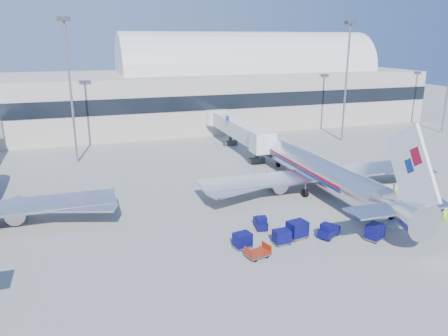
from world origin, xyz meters
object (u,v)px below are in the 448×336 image
object	(u,v)px
mast_east	(347,64)
tug_right	(382,211)
barrier_mid	(403,186)
cart_train_c	(242,240)
barrier_far	(423,184)
cart_open_red	(258,253)
tug_left	(261,222)
cart_train_a	(297,229)
tug_lead	(328,231)
cart_solo_near	(375,232)
ramp_worker	(445,215)
barrier_near	(382,189)
cart_solo_far	(432,206)
mast_west	(69,70)
airliner_main	(320,171)
cart_train_b	(282,237)
jetbridge_near	(234,127)

from	to	relation	value
mast_east	tug_right	bearing A→B (deg)	-116.60
barrier_mid	cart_train_c	xyz separation A→B (m)	(-26.50, -9.17, 0.36)
barrier_far	cart_open_red	bearing A→B (deg)	-158.48
tug_left	cart_train_a	xyz separation A→B (m)	(2.60, -3.28, 0.26)
barrier_far	tug_lead	distance (m)	22.91
tug_left	cart_solo_near	distance (m)	11.56
cart_solo_near	cart_open_red	size ratio (longest dim) A/B	0.94
ramp_worker	barrier_near	bearing A→B (deg)	-46.95
tug_right	cart_solo_far	distance (m)	6.21
mast_west	tug_lead	size ratio (longest dim) A/B	8.14
cart_solo_near	cart_open_red	bearing A→B (deg)	152.72
barrier_mid	cart_train_a	distance (m)	22.34
airliner_main	tug_right	size ratio (longest dim) A/B	13.43
tug_right	cart_train_c	xyz separation A→B (m)	(-17.64, -2.09, 0.07)
tug_lead	cart_solo_far	distance (m)	14.75
tug_left	mast_west	bearing A→B (deg)	38.97
cart_train_b	mast_east	bearing A→B (deg)	47.78
cart_open_red	barrier_mid	bearing A→B (deg)	10.06
tug_lead	mast_west	bearing A→B (deg)	92.72
mast_west	mast_east	bearing A→B (deg)	0.00
cart_train_b	barrier_near	bearing A→B (deg)	24.12
barrier_mid	tug_right	size ratio (longest dim) A/B	1.08
barrier_near	ramp_worker	world-z (taller)	ramp_worker
jetbridge_near	barrier_mid	world-z (taller)	jetbridge_near
barrier_far	cart_train_b	size ratio (longest dim) A/B	1.74
airliner_main	barrier_near	world-z (taller)	airliner_main
jetbridge_near	cart_train_b	distance (m)	39.61
tug_right	tug_left	size ratio (longest dim) A/B	1.11
barrier_mid	cart_train_c	distance (m)	28.05
cart_train_b	cart_train_c	xyz separation A→B (m)	(-3.93, 0.50, 0.02)
tug_right	cart_train_b	world-z (taller)	tug_right
barrier_far	cart_train_b	xyz separation A→B (m)	(-25.87, -9.67, 0.34)
barrier_far	tug_lead	bearing A→B (deg)	-154.65
mast_west	cart_train_c	distance (m)	42.38
tug_right	ramp_worker	xyz separation A→B (m)	(5.46, -3.57, 0.15)
cart_train_c	cart_solo_far	bearing A→B (deg)	-8.48
barrier_mid	barrier_far	bearing A→B (deg)	0.00
barrier_far	cart_solo_near	world-z (taller)	cart_solo_near
barrier_mid	cart_solo_far	bearing A→B (deg)	-108.71
airliner_main	cart_train_b	distance (m)	16.73
mast_east	tug_right	distance (m)	41.67
tug_left	ramp_worker	xyz separation A→B (m)	(19.68, -5.02, 0.20)
ramp_worker	airliner_main	bearing A→B (deg)	-15.41
barrier_mid	cart_train_a	size ratio (longest dim) A/B	1.31
mast_east	ramp_worker	world-z (taller)	mast_east
jetbridge_near	cart_solo_near	world-z (taller)	jetbridge_near
jetbridge_near	tug_lead	distance (m)	38.92
cart_train_c	cart_solo_near	size ratio (longest dim) A/B	0.84
airliner_main	mast_west	xyz separation A→B (m)	(-30.00, 25.49, 11.87)
barrier_mid	cart_train_c	size ratio (longest dim) A/B	1.55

